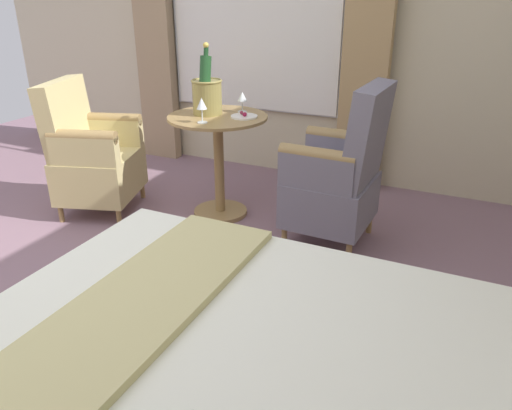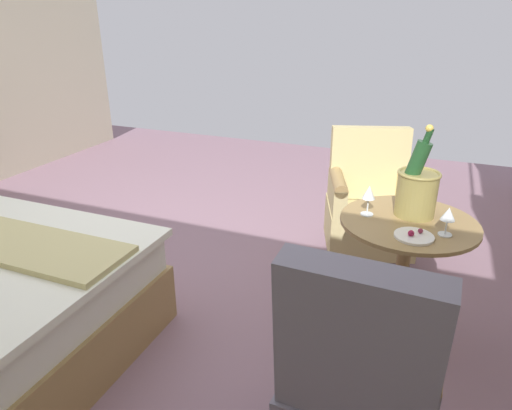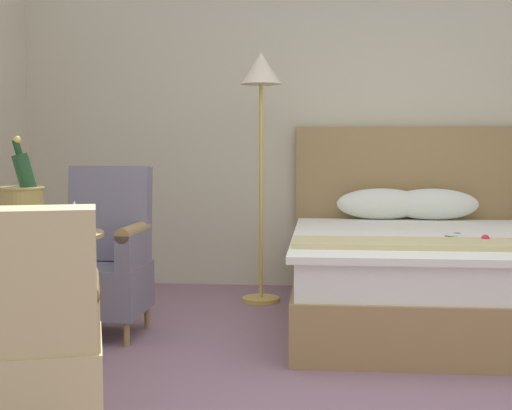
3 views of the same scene
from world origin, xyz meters
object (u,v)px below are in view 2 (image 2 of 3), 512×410
snack_plate (414,236)px  armchair_by_window (359,383)px  wine_glass_near_bucket (369,194)px  armchair_facing_bed (369,206)px  champagne_bucket (417,188)px  side_table_round (402,267)px  wine_glass_near_edge (448,216)px

snack_plate → armchair_by_window: size_ratio=0.18×
wine_glass_near_bucket → armchair_facing_bed: armchair_facing_bed is taller
champagne_bucket → wine_glass_near_bucket: champagne_bucket is taller
champagne_bucket → wine_glass_near_bucket: bearing=22.1°
champagne_bucket → side_table_round: bearing=82.3°
wine_glass_near_edge → wine_glass_near_bucket: bearing=-14.6°
wine_glass_near_bucket → wine_glass_near_edge: bearing=165.4°
champagne_bucket → armchair_facing_bed: (0.32, -0.79, -0.46)m
wine_glass_near_bucket → armchair_by_window: (-0.14, 0.88, -0.39)m
champagne_bucket → wine_glass_near_edge: champagne_bucket is taller
wine_glass_near_edge → armchair_facing_bed: bearing=-63.9°
champagne_bucket → wine_glass_near_edge: (-0.16, 0.19, -0.05)m
wine_glass_near_bucket → wine_glass_near_edge: size_ratio=1.15×
wine_glass_near_edge → snack_plate: 0.18m
champagne_bucket → snack_plate: 0.30m
side_table_round → snack_plate: bearing=101.1°
wine_glass_near_bucket → armchair_by_window: bearing=99.3°
champagne_bucket → snack_plate: champagne_bucket is taller
side_table_round → champagne_bucket: size_ratio=1.55×
snack_plate → armchair_by_window: 0.77m
champagne_bucket → armchair_facing_bed: size_ratio=0.50×
wine_glass_near_edge → armchair_facing_bed: size_ratio=0.15×
side_table_round → wine_glass_near_edge: wine_glass_near_edge is taller
champagne_bucket → wine_glass_near_bucket: 0.24m
side_table_round → snack_plate: 0.33m
side_table_round → champagne_bucket: bearing=-97.7°
champagne_bucket → wine_glass_near_edge: 0.25m
snack_plate → armchair_facing_bed: 1.15m
wine_glass_near_bucket → armchair_by_window: size_ratio=0.16×
champagne_bucket → armchair_facing_bed: 0.97m
snack_plate → armchair_facing_bed: armchair_facing_bed is taller
wine_glass_near_edge → snack_plate: (0.13, 0.08, -0.09)m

